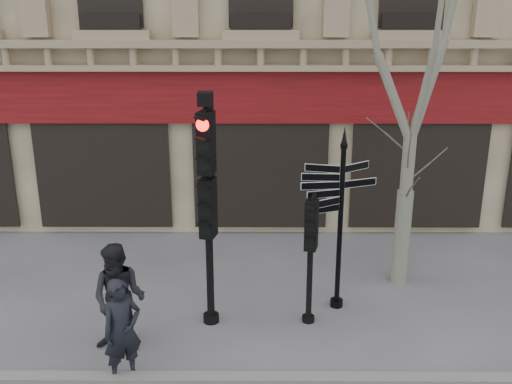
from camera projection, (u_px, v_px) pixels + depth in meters
ground at (261, 334)px, 10.32m from camera, size 80.00×80.00×0.00m
kerb at (261, 379)px, 8.97m from camera, size 80.00×0.25×0.12m
fingerpost at (342, 189)px, 10.57m from camera, size 1.78×1.78×3.62m
traffic_signal_main at (208, 183)px, 9.91m from camera, size 0.54×0.44×4.31m
traffic_signal_secondary at (311, 238)px, 10.24m from camera, size 0.47×0.38×2.43m
plane_tree at (421, 10)px, 10.63m from camera, size 3.00×3.00×7.97m
pedestrian_a at (122, 331)px, 8.83m from camera, size 0.75×0.70×1.72m
pedestrian_b at (119, 299)px, 9.59m from camera, size 1.03×0.86×1.94m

